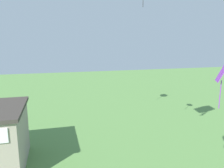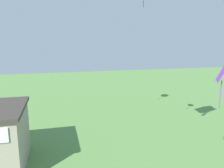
# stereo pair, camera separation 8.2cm
# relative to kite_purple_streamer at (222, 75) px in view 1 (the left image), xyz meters

# --- Properties ---
(kite_purple_streamer) EXTENTS (0.90, 1.03, 2.67)m
(kite_purple_streamer) POSITION_rel_kite_purple_streamer_xyz_m (0.00, 0.00, 0.00)
(kite_purple_streamer) COLOR purple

